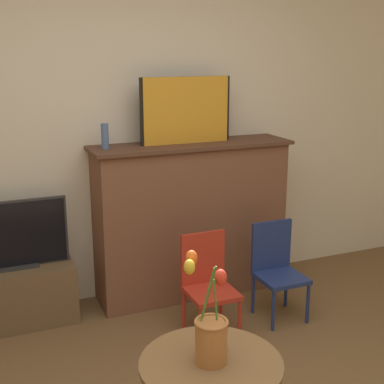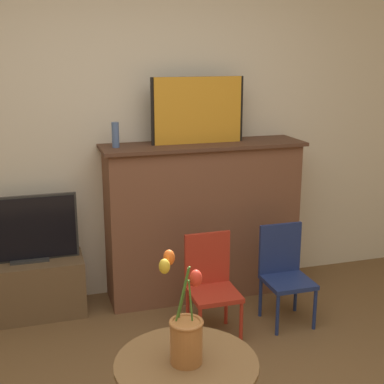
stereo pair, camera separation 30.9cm
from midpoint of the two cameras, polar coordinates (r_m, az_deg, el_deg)
name	(u,v)px [view 1 (the left image)]	position (r m, az deg, el deg)	size (l,w,h in m)	color
wall_back	(110,117)	(3.90, -11.04, 7.84)	(8.00, 0.06, 2.70)	beige
fireplace_mantel	(191,218)	(4.00, -2.32, -2.81)	(1.48, 0.42, 1.16)	brown
painting	(186,110)	(3.83, -2.97, 8.68)	(0.68, 0.03, 0.47)	black
mantel_candle	(105,136)	(3.68, -11.68, 5.83)	(0.05, 0.05, 0.17)	#4C6699
tv_stand	(21,295)	(3.91, -19.99, -10.34)	(0.72, 0.35, 0.40)	brown
tv_monitor	(16,235)	(3.76, -20.56, -4.41)	(0.67, 0.12, 0.46)	#2D2D2D
chair_red	(208,280)	(3.51, -0.87, -9.44)	(0.31, 0.31, 0.67)	#B22D1E
chair_blue	(277,266)	(3.75, 6.68, -7.89)	(0.31, 0.31, 0.67)	navy
vase_tulips	(210,331)	(2.29, -2.04, -14.73)	(0.17, 0.21, 0.47)	#AD6B38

